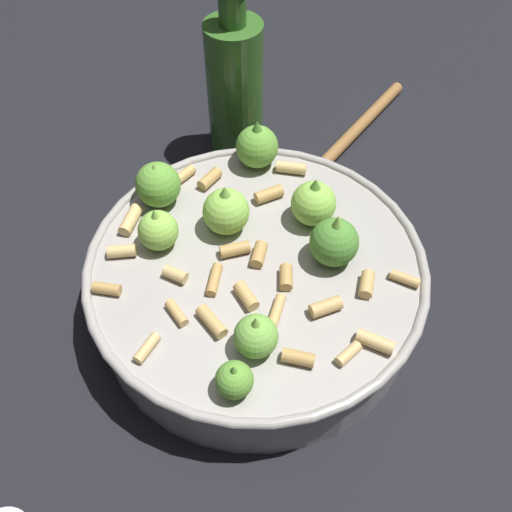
% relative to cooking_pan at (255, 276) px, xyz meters
% --- Properties ---
extents(ground_plane, '(2.40, 2.40, 0.00)m').
position_rel_cooking_pan_xyz_m(ground_plane, '(-0.00, 0.00, -0.04)').
color(ground_plane, black).
extents(cooking_pan, '(0.33, 0.33, 0.13)m').
position_rel_cooking_pan_xyz_m(cooking_pan, '(0.00, 0.00, 0.00)').
color(cooking_pan, '#9E9993').
rests_on(cooking_pan, ground).
extents(olive_oil_bottle, '(0.07, 0.07, 0.22)m').
position_rel_cooking_pan_xyz_m(olive_oil_bottle, '(0.14, -0.20, 0.05)').
color(olive_oil_bottle, '#336023').
rests_on(olive_oil_bottle, ground).
extents(wooden_spoon, '(0.06, 0.24, 0.02)m').
position_rel_cooking_pan_xyz_m(wooden_spoon, '(0.01, -0.28, -0.04)').
color(wooden_spoon, olive).
rests_on(wooden_spoon, ground).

